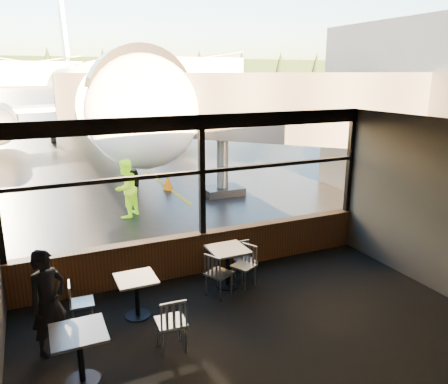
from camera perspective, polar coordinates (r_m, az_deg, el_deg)
ground_plane at (r=128.56m, az=-23.22°, el=12.06°), size 520.00×520.00×0.00m
carpet_floor at (r=7.67m, az=5.98°, el=-18.99°), size 8.00×6.00×0.01m
ceiling at (r=6.41m, az=6.84°, el=7.82°), size 8.00×6.00×0.04m
wall_back at (r=4.82m, az=25.72°, el=-18.55°), size 8.00×0.04×3.50m
window_sill at (r=9.85m, az=-2.77°, el=-7.91°), size 8.00×0.28×0.90m
window_header at (r=9.11m, az=-3.01°, el=9.12°), size 8.00×0.18×0.30m
mullion_centre at (r=9.30m, az=-2.91°, el=2.05°), size 0.12×0.12×2.60m
mullion_right at (r=11.31m, az=16.11°, el=3.83°), size 0.12×0.12×2.60m
window_transom at (r=9.28m, az=-2.92°, el=2.66°), size 8.00×0.10×0.08m
airliner at (r=29.31m, az=-17.56°, el=17.04°), size 30.94×36.99×11.21m
jet_bridge at (r=15.68m, az=2.08°, el=7.74°), size 8.56×10.46×4.56m
cafe_table_near at (r=9.20m, az=0.49°, el=-9.82°), size 0.77×0.77×0.84m
cafe_table_mid at (r=8.31m, az=-11.31°, el=-13.31°), size 0.70×0.70×0.77m
cafe_table_left at (r=6.94m, az=-18.22°, el=-19.81°), size 0.75×0.75×0.83m
chair_near_e at (r=9.21m, az=2.60°, el=-9.67°), size 0.64×0.64×0.88m
chair_near_w at (r=8.83m, az=-0.68°, el=-10.65°), size 0.68×0.68×0.93m
chair_near_n at (r=9.49m, az=2.79°, el=-9.04°), size 0.47×0.47×0.84m
chair_mid_s at (r=7.30m, az=-6.94°, el=-16.55°), size 0.55×0.55×0.96m
chair_mid_w at (r=8.28m, az=-18.07°, el=-13.66°), size 0.49×0.49×0.84m
passenger at (r=7.51m, az=-21.97°, el=-13.25°), size 0.76×0.70×1.74m
ground_crew at (r=13.73m, az=-12.72°, el=0.45°), size 1.11×1.10×1.81m
cone_nose at (r=16.93m, az=-7.36°, el=1.29°), size 0.41×0.41×0.56m
terminal_annex at (r=17.25m, az=26.62°, el=9.25°), size 5.00×7.00×6.00m
hangar_mid at (r=193.48m, az=-23.95°, el=14.12°), size 38.00×15.00×10.00m
hangar_right at (r=196.90m, az=-5.61°, el=15.59°), size 50.00×20.00×12.00m
fuel_tank_c at (r=190.57m, az=-26.94°, el=13.19°), size 8.00×8.00×6.00m
treeline at (r=218.48m, az=-24.09°, el=14.35°), size 360.00×3.00×12.00m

